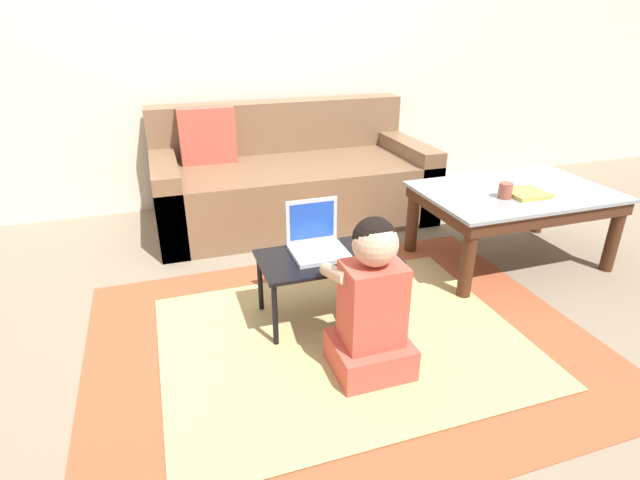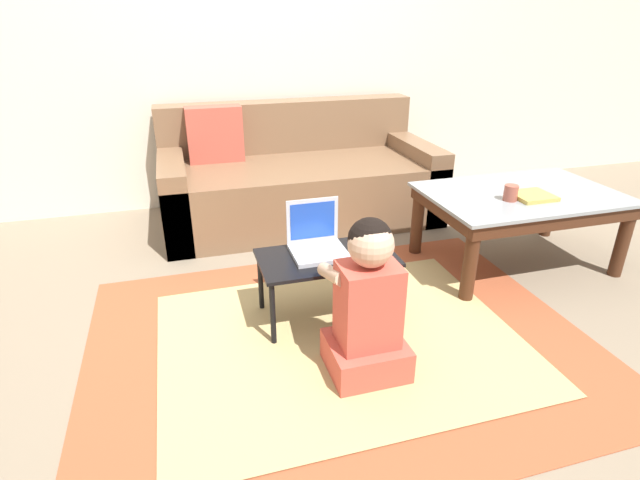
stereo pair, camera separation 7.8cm
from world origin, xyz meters
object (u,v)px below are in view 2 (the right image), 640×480
(couch, at_px, (296,180))
(laptop, at_px, (317,245))
(book_on_table, at_px, (532,196))
(laptop_desk, at_px, (327,263))
(cup_on_table, at_px, (511,193))
(coffee_table, at_px, (520,204))
(computer_mouse, at_px, (363,249))
(person_seated, at_px, (367,306))

(couch, bearing_deg, laptop, -99.42)
(book_on_table, bearing_deg, laptop_desk, -172.97)
(cup_on_table, bearing_deg, laptop, -174.97)
(couch, distance_m, coffee_table, 1.46)
(coffee_table, height_order, computer_mouse, coffee_table)
(cup_on_table, bearing_deg, person_seated, -150.81)
(computer_mouse, height_order, cup_on_table, cup_on_table)
(coffee_table, xyz_separation_m, laptop, (-1.21, -0.18, -0.01))
(book_on_table, bearing_deg, person_seated, -153.78)
(laptop_desk, distance_m, laptop, 0.09)
(laptop_desk, relative_size, book_on_table, 3.05)
(person_seated, bearing_deg, coffee_table, 29.58)
(cup_on_table, bearing_deg, couch, 126.80)
(couch, relative_size, laptop, 7.40)
(computer_mouse, bearing_deg, coffee_table, 13.54)
(laptop_desk, bearing_deg, couch, 82.27)
(laptop_desk, height_order, book_on_table, book_on_table)
(coffee_table, xyz_separation_m, book_on_table, (-0.01, -0.09, 0.08))
(coffee_table, bearing_deg, cup_on_table, -147.83)
(computer_mouse, xyz_separation_m, cup_on_table, (0.87, 0.15, 0.13))
(couch, bearing_deg, cup_on_table, -53.20)
(couch, xyz_separation_m, book_on_table, (1.00, -1.15, 0.17))
(coffee_table, height_order, person_seated, person_seated)
(coffee_table, distance_m, cup_on_table, 0.20)
(computer_mouse, height_order, person_seated, person_seated)
(couch, relative_size, book_on_table, 8.96)
(coffee_table, relative_size, person_seated, 1.57)
(coffee_table, bearing_deg, book_on_table, -93.33)
(laptop_desk, height_order, person_seated, person_seated)
(couch, height_order, book_on_table, couch)
(person_seated, xyz_separation_m, cup_on_table, (1.00, 0.56, 0.17))
(laptop, bearing_deg, laptop_desk, -57.87)
(cup_on_table, bearing_deg, laptop_desk, -172.13)
(couch, height_order, laptop, couch)
(book_on_table, bearing_deg, couch, 131.01)
(laptop_desk, xyz_separation_m, computer_mouse, (0.17, -0.01, 0.05))
(coffee_table, height_order, cup_on_table, cup_on_table)
(computer_mouse, relative_size, person_seated, 0.17)
(cup_on_table, distance_m, book_on_table, 0.14)
(computer_mouse, relative_size, cup_on_table, 1.39)
(computer_mouse, bearing_deg, book_on_table, 8.77)
(laptop_desk, xyz_separation_m, book_on_table, (1.17, 0.14, 0.16))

